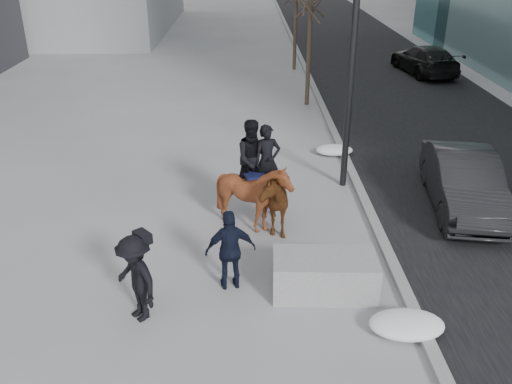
{
  "coord_description": "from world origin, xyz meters",
  "views": [
    {
      "loc": [
        -0.2,
        -9.51,
        6.63
      ],
      "look_at": [
        0.0,
        1.2,
        1.5
      ],
      "focal_mm": 38.0,
      "sensor_mm": 36.0,
      "label": 1
    }
  ],
  "objects_px": {
    "planter": "(324,275)",
    "mounted_right": "(254,188)",
    "car_near": "(464,181)",
    "mounted_left": "(267,191)"
  },
  "relations": [
    {
      "from": "mounted_left",
      "to": "mounted_right",
      "type": "relative_size",
      "value": 0.94
    },
    {
      "from": "planter",
      "to": "mounted_left",
      "type": "bearing_deg",
      "value": 110.77
    },
    {
      "from": "car_near",
      "to": "mounted_right",
      "type": "distance_m",
      "value": 5.66
    },
    {
      "from": "mounted_right",
      "to": "car_near",
      "type": "bearing_deg",
      "value": 10.88
    },
    {
      "from": "car_near",
      "to": "mounted_left",
      "type": "height_order",
      "value": "mounted_left"
    },
    {
      "from": "planter",
      "to": "mounted_left",
      "type": "xyz_separation_m",
      "value": [
        -1.06,
        2.79,
        0.55
      ]
    },
    {
      "from": "planter",
      "to": "mounted_left",
      "type": "distance_m",
      "value": 3.03
    },
    {
      "from": "car_near",
      "to": "mounted_left",
      "type": "xyz_separation_m",
      "value": [
        -5.22,
        -0.97,
        0.22
      ]
    },
    {
      "from": "planter",
      "to": "mounted_right",
      "type": "height_order",
      "value": "mounted_right"
    },
    {
      "from": "planter",
      "to": "mounted_right",
      "type": "relative_size",
      "value": 0.75
    }
  ]
}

